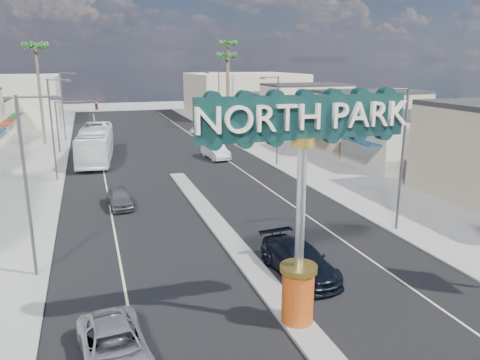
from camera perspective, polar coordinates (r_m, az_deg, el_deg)
ground at (r=45.49m, az=-7.96°, el=0.88°), size 160.00×160.00×0.00m
road at (r=45.49m, az=-7.96°, el=0.89°), size 20.00×120.00×0.01m
median_island at (r=30.47m, az=-2.58°, el=-5.67°), size 1.30×30.00×0.16m
sidewalk_left at (r=45.31m, az=-25.66°, el=-0.40°), size 8.00×120.00×0.12m
sidewalk_right at (r=49.75m, az=8.11°, el=2.11°), size 8.00×120.00×0.12m
storefront_row_right at (r=65.23m, az=11.15°, el=7.51°), size 12.00×42.00×6.00m
backdrop_far_right at (r=93.63m, az=0.45°, el=10.42°), size 20.00×20.00×8.00m
gateway_sign at (r=17.91m, az=7.54°, el=-0.63°), size 8.20×1.50×9.15m
traffic_signal_left at (r=57.96m, az=-19.68°, el=7.38°), size 5.09×0.45×6.00m
traffic_signal_right at (r=60.30m, az=-1.81°, el=8.45°), size 5.09×0.45×6.00m
streetlight_l_near at (r=24.41m, az=-24.32°, el=0.16°), size 2.03×0.22×9.00m
streetlight_l_mid at (r=44.04m, az=-21.75°, el=6.26°), size 2.03×0.22×9.00m
streetlight_l_far at (r=65.90m, az=-20.70°, el=8.74°), size 2.03×0.22×9.00m
streetlight_r_near at (r=30.16m, az=18.98°, el=3.18°), size 2.03×0.22×9.00m
streetlight_r_mid at (r=47.48m, az=4.41°, el=7.76°), size 2.03×0.22×9.00m
streetlight_r_far at (r=68.24m, az=-2.70°, el=9.81°), size 2.03×0.22×9.00m
palm_left_far at (r=63.85m, az=-23.65°, el=14.12°), size 2.60×2.60×13.10m
palm_right_mid at (r=72.57m, az=-1.60°, el=14.46°), size 2.60×2.60×12.10m
palm_right_far at (r=78.91m, az=-1.44°, el=15.76°), size 2.60×2.60×14.10m
suv_left at (r=18.11m, az=-15.06°, el=-19.09°), size 2.74×5.15×1.38m
suv_right at (r=23.95m, az=7.25°, el=-9.67°), size 2.77×5.75×1.61m
car_parked_left at (r=35.52m, az=-14.48°, el=-2.15°), size 1.87×4.16×1.39m
car_parked_right at (r=51.50m, az=-3.01°, el=3.55°), size 2.27×5.29×1.70m
city_bus at (r=52.42m, az=-17.20°, el=4.21°), size 4.29×13.35×3.65m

